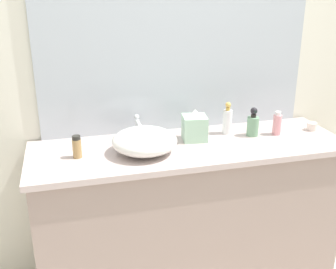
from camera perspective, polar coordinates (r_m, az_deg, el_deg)
The scene contains 11 objects.
bathroom_wall_rear at distance 2.42m, azimuth 2.65°, elevation 11.23°, with size 6.00×0.06×2.60m, color silver.
vanity_counter at distance 2.42m, azimuth 2.91°, elevation -10.87°, with size 1.73×0.56×0.86m.
wall_mirror_panel at distance 2.36m, azimuth 1.24°, elevation 12.18°, with size 1.57×0.01×0.98m, color #B2BCC6.
sink_basin at distance 2.11m, azimuth -3.29°, elevation -0.91°, with size 0.34×0.33×0.13m, color white.
faucet at distance 2.27m, azimuth -4.22°, elevation 1.20°, with size 0.03×0.13×0.14m.
soap_dispenser at distance 2.39m, azimuth 11.75°, elevation 1.41°, with size 0.07×0.07×0.17m.
lotion_bottle at distance 2.10m, azimuth -12.57°, elevation -1.70°, with size 0.05×0.05×0.12m.
perfume_bottle at distance 2.44m, azimuth 14.96°, elevation 1.43°, with size 0.05×0.05×0.14m.
spray_can at distance 2.39m, azimuth 8.27°, elevation 1.98°, with size 0.05×0.05×0.19m.
tissue_box at distance 2.28m, azimuth 3.72°, elevation 1.10°, with size 0.15×0.15×0.18m.
candle_jar at distance 2.59m, azimuth 19.40°, elevation 1.07°, with size 0.06×0.06×0.05m, color silver.
Camera 1 is at (-0.71, -1.55, 1.69)m, focal length 43.75 mm.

